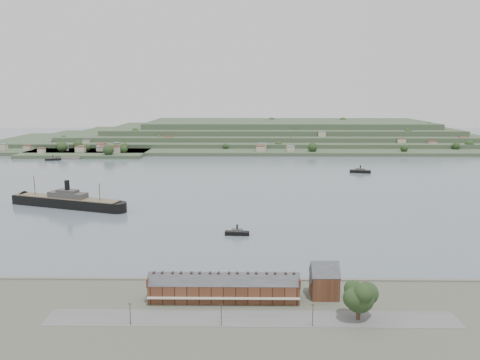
{
  "coord_description": "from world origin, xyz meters",
  "views": [
    {
      "loc": [
        -2.11,
        -329.14,
        78.26
      ],
      "look_at": [
        -6.51,
        30.0,
        9.33
      ],
      "focal_mm": 35.0,
      "sensor_mm": 36.0,
      "label": 1
    }
  ],
  "objects_px": {
    "fig_tree": "(361,296)",
    "steamship": "(63,201)",
    "tugboat": "(237,233)",
    "terrace_row": "(224,288)",
    "gabled_building": "(324,281)"
  },
  "relations": [
    {
      "from": "gabled_building",
      "to": "tugboat",
      "type": "bearing_deg",
      "value": 112.76
    },
    {
      "from": "terrace_row",
      "to": "tugboat",
      "type": "height_order",
      "value": "terrace_row"
    },
    {
      "from": "fig_tree",
      "to": "steamship",
      "type": "bearing_deg",
      "value": 135.16
    },
    {
      "from": "steamship",
      "to": "tugboat",
      "type": "height_order",
      "value": "steamship"
    },
    {
      "from": "gabled_building",
      "to": "steamship",
      "type": "xyz_separation_m",
      "value": [
        -154.0,
        143.5,
        -4.04
      ]
    },
    {
      "from": "terrace_row",
      "to": "gabled_building",
      "type": "bearing_deg",
      "value": 6.12
    },
    {
      "from": "fig_tree",
      "to": "terrace_row",
      "type": "bearing_deg",
      "value": 162.64
    },
    {
      "from": "gabled_building",
      "to": "tugboat",
      "type": "relative_size",
      "value": 1.03
    },
    {
      "from": "steamship",
      "to": "tugboat",
      "type": "xyz_separation_m",
      "value": [
        119.78,
        -61.94,
        -2.67
      ]
    },
    {
      "from": "terrace_row",
      "to": "tugboat",
      "type": "bearing_deg",
      "value": 87.81
    },
    {
      "from": "tugboat",
      "to": "gabled_building",
      "type": "bearing_deg",
      "value": -67.24
    },
    {
      "from": "steamship",
      "to": "tugboat",
      "type": "distance_m",
      "value": 134.87
    },
    {
      "from": "steamship",
      "to": "fig_tree",
      "type": "bearing_deg",
      "value": -44.84
    },
    {
      "from": "steamship",
      "to": "terrace_row",
      "type": "bearing_deg",
      "value": -51.7
    },
    {
      "from": "fig_tree",
      "to": "gabled_building",
      "type": "bearing_deg",
      "value": 115.77
    }
  ]
}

